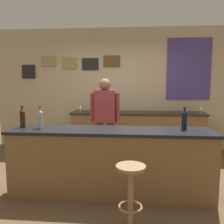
{
  "coord_description": "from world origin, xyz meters",
  "views": [
    {
      "loc": [
        0.29,
        -3.49,
        1.55
      ],
      "look_at": [
        -0.06,
        0.45,
        1.05
      ],
      "focal_mm": 37.45,
      "sensor_mm": 36.0,
      "label": 1
    }
  ],
  "objects_px": {
    "bar_stool": "(131,185)",
    "wine_glass_a": "(80,107)",
    "bartender": "(105,118)",
    "wine_bottle_a": "(22,118)",
    "wine_glass_b": "(201,108)",
    "wine_bottle_c": "(184,119)",
    "wine_bottle_b": "(40,119)"
  },
  "relations": [
    {
      "from": "wine_bottle_a",
      "to": "wine_bottle_c",
      "type": "distance_m",
      "value": 2.24
    },
    {
      "from": "wine_bottle_b",
      "to": "wine_glass_b",
      "type": "distance_m",
      "value": 3.42
    },
    {
      "from": "bar_stool",
      "to": "bartender",
      "type": "bearing_deg",
      "value": 105.69
    },
    {
      "from": "wine_bottle_b",
      "to": "wine_glass_b",
      "type": "relative_size",
      "value": 1.97
    },
    {
      "from": "wine_bottle_c",
      "to": "wine_glass_a",
      "type": "bearing_deg",
      "value": 134.32
    },
    {
      "from": "bar_stool",
      "to": "wine_glass_a",
      "type": "relative_size",
      "value": 4.39
    },
    {
      "from": "bar_stool",
      "to": "wine_bottle_c",
      "type": "relative_size",
      "value": 2.22
    },
    {
      "from": "wine_glass_b",
      "to": "wine_bottle_a",
      "type": "bearing_deg",
      "value": -146.5
    },
    {
      "from": "wine_bottle_c",
      "to": "wine_glass_a",
      "type": "relative_size",
      "value": 1.97
    },
    {
      "from": "bartender",
      "to": "wine_glass_b",
      "type": "height_order",
      "value": "bartender"
    },
    {
      "from": "wine_bottle_a",
      "to": "wine_bottle_c",
      "type": "relative_size",
      "value": 1.0
    },
    {
      "from": "bartender",
      "to": "wine_bottle_b",
      "type": "relative_size",
      "value": 5.29
    },
    {
      "from": "bartender",
      "to": "wine_bottle_b",
      "type": "distance_m",
      "value": 1.26
    },
    {
      "from": "wine_bottle_c",
      "to": "wine_glass_b",
      "type": "height_order",
      "value": "wine_bottle_c"
    },
    {
      "from": "bartender",
      "to": "wine_bottle_a",
      "type": "relative_size",
      "value": 5.29
    },
    {
      "from": "bartender",
      "to": "wine_bottle_c",
      "type": "bearing_deg",
      "value": -36.64
    },
    {
      "from": "wine_bottle_b",
      "to": "wine_glass_a",
      "type": "relative_size",
      "value": 1.97
    },
    {
      "from": "wine_bottle_a",
      "to": "wine_glass_a",
      "type": "bearing_deg",
      "value": 78.4
    },
    {
      "from": "bartender",
      "to": "wine_glass_a",
      "type": "height_order",
      "value": "bartender"
    },
    {
      "from": "bartender",
      "to": "bar_stool",
      "type": "height_order",
      "value": "bartender"
    },
    {
      "from": "bartender",
      "to": "wine_bottle_a",
      "type": "bearing_deg",
      "value": -139.35
    },
    {
      "from": "wine_bottle_a",
      "to": "wine_glass_a",
      "type": "xyz_separation_m",
      "value": [
        0.4,
        1.93,
        -0.05
      ]
    },
    {
      "from": "bar_stool",
      "to": "wine_glass_a",
      "type": "xyz_separation_m",
      "value": [
        -1.14,
        2.68,
        0.55
      ]
    },
    {
      "from": "bar_stool",
      "to": "wine_bottle_b",
      "type": "xyz_separation_m",
      "value": [
        -1.25,
        0.69,
        0.6
      ]
    },
    {
      "from": "wine_bottle_a",
      "to": "wine_glass_b",
      "type": "xyz_separation_m",
      "value": [
        3.01,
        2.0,
        -0.05
      ]
    },
    {
      "from": "wine_bottle_c",
      "to": "wine_glass_a",
      "type": "height_order",
      "value": "wine_bottle_c"
    },
    {
      "from": "wine_glass_b",
      "to": "wine_glass_a",
      "type": "bearing_deg",
      "value": -178.57
    },
    {
      "from": "wine_bottle_c",
      "to": "wine_glass_a",
      "type": "distance_m",
      "value": 2.64
    },
    {
      "from": "bartender",
      "to": "bar_stool",
      "type": "distance_m",
      "value": 1.8
    },
    {
      "from": "wine_bottle_a",
      "to": "wine_bottle_c",
      "type": "bearing_deg",
      "value": 1.01
    },
    {
      "from": "bartender",
      "to": "wine_glass_b",
      "type": "bearing_deg",
      "value": 29.01
    },
    {
      "from": "wine_bottle_b",
      "to": "wine_glass_b",
      "type": "xyz_separation_m",
      "value": [
        2.73,
        2.06,
        -0.05
      ]
    }
  ]
}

